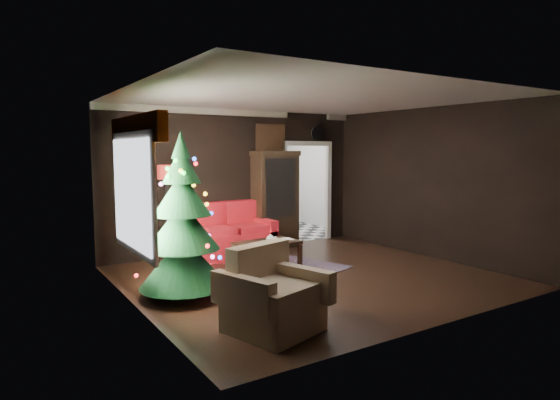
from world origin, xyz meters
TOP-DOWN VIEW (x-y plane):
  - floor at (0.00, 0.00)m, footprint 5.50×5.50m
  - ceiling at (0.00, 0.00)m, footprint 5.50×5.50m
  - wall_back at (0.00, 2.50)m, footprint 5.50×0.00m
  - wall_front at (0.00, -2.50)m, footprint 5.50×0.00m
  - wall_left at (-2.75, 0.00)m, footprint 0.00×5.50m
  - wall_right at (2.75, 0.00)m, footprint 0.00×5.50m
  - doorway at (1.70, 2.50)m, footprint 1.10×0.10m
  - left_window at (-2.71, 0.20)m, footprint 0.05×1.60m
  - valance at (-2.63, 0.20)m, footprint 0.12×2.10m
  - kitchen_floor at (1.70, 4.00)m, footprint 3.00×3.00m
  - kitchen_window at (1.70, 5.45)m, footprint 0.70×0.06m
  - rug at (-0.16, 0.50)m, footprint 2.32×1.97m
  - loveseat at (-0.40, 2.05)m, footprint 1.70×0.90m
  - curio_cabinet at (0.75, 2.27)m, footprint 0.90×0.45m
  - floor_lamp at (-1.63, 2.04)m, footprint 0.31×0.31m
  - christmas_tree at (-2.08, 0.08)m, footprint 1.45×1.45m
  - armchair at (-1.69, -1.61)m, footprint 1.14×1.14m
  - coffee_table at (-0.35, 0.75)m, footprint 1.09×0.71m
  - teapot at (-0.39, 0.58)m, footprint 0.20×0.20m
  - cup_a at (-0.22, 0.62)m, footprint 0.09×0.09m
  - cup_b at (-0.33, 0.50)m, footprint 0.09×0.09m
  - book at (-0.08, 0.71)m, footprint 0.18×0.04m
  - wall_clock at (1.95, 2.45)m, footprint 0.32×0.32m
  - painting at (0.75, 2.46)m, footprint 0.62×0.05m
  - kitchen_counter at (1.70, 5.20)m, footprint 1.80×0.60m
  - kitchen_table at (1.40, 3.70)m, footprint 0.70×0.70m

SIDE VIEW (x-z plane):
  - floor at x=0.00m, z-range 0.00..0.00m
  - kitchen_floor at x=1.70m, z-range 0.00..0.00m
  - rug at x=-0.16m, z-range 0.00..0.01m
  - coffee_table at x=-0.35m, z-range 0.01..0.48m
  - kitchen_table at x=1.40m, z-range 0.00..0.75m
  - kitchen_counter at x=1.70m, z-range 0.00..0.90m
  - armchair at x=-1.69m, z-range -0.01..0.93m
  - loveseat at x=-0.40m, z-range 0.00..1.00m
  - cup_a at x=-0.22m, z-range 0.48..0.54m
  - cup_b at x=-0.33m, z-range 0.48..0.55m
  - teapot at x=-0.39m, z-range 0.48..0.63m
  - book at x=-0.08m, z-range 0.48..0.73m
  - floor_lamp at x=-1.63m, z-range -0.09..1.75m
  - curio_cabinet at x=0.75m, z-range 0.00..1.90m
  - christmas_tree at x=-2.08m, z-range -0.09..2.19m
  - doorway at x=1.70m, z-range 0.00..2.10m
  - wall_back at x=0.00m, z-range -1.35..4.15m
  - wall_front at x=0.00m, z-range -1.35..4.15m
  - wall_left at x=-2.75m, z-range -1.35..4.15m
  - wall_right at x=2.75m, z-range -1.35..4.15m
  - left_window at x=-2.71m, z-range 0.75..2.15m
  - kitchen_window at x=1.70m, z-range 1.35..2.05m
  - painting at x=0.75m, z-range 1.99..2.51m
  - valance at x=-2.63m, z-range 2.10..2.44m
  - wall_clock at x=1.95m, z-range 2.35..2.41m
  - ceiling at x=0.00m, z-range 2.80..2.80m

